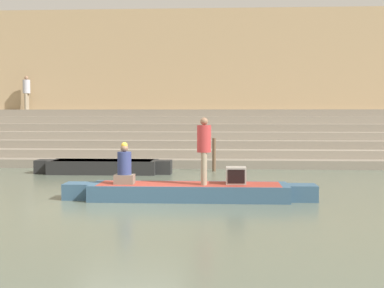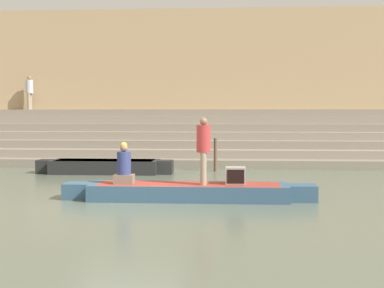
{
  "view_description": "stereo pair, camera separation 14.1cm",
  "coord_description": "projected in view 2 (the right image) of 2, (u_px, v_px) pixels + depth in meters",
  "views": [
    {
      "loc": [
        2.17,
        -12.16,
        2.08
      ],
      "look_at": [
        1.38,
        1.88,
        1.29
      ],
      "focal_mm": 50.0,
      "sensor_mm": 36.0,
      "label": 1
    },
    {
      "loc": [
        2.32,
        -12.15,
        2.08
      ],
      "look_at": [
        1.38,
        1.88,
        1.29
      ],
      "focal_mm": 50.0,
      "sensor_mm": 36.0,
      "label": 2
    }
  ],
  "objects": [
    {
      "name": "moored_boat_shore",
      "position": [
        105.0,
        166.0,
        18.7
      ],
      "size": [
        4.77,
        1.25,
        0.47
      ],
      "rotation": [
        0.0,
        0.0,
        -0.05
      ],
      "color": "black",
      "rests_on": "ground"
    },
    {
      "name": "person_on_steps",
      "position": [
        29.0,
        90.0,
        25.73
      ],
      "size": [
        0.35,
        0.35,
        1.61
      ],
      "rotation": [
        0.0,
        0.0,
        6.15
      ],
      "color": "gray",
      "rests_on": "ghat_steps"
    },
    {
      "name": "back_wall",
      "position": [
        181.0,
        85.0,
        26.22
      ],
      "size": [
        34.2,
        1.28,
        7.1
      ],
      "color": "tan",
      "rests_on": "ground"
    },
    {
      "name": "tv_set",
      "position": [
        236.0,
        175.0,
        12.94
      ],
      "size": [
        0.48,
        0.48,
        0.41
      ],
      "rotation": [
        0.0,
        0.0,
        -0.14
      ],
      "color": "#9E998E",
      "rests_on": "rowboat_main"
    },
    {
      "name": "person_rowing",
      "position": [
        124.0,
        167.0,
        12.93
      ],
      "size": [
        0.47,
        0.37,
        1.01
      ],
      "rotation": [
        0.0,
        0.0,
        -0.26
      ],
      "color": "#756656",
      "rests_on": "rowboat_main"
    },
    {
      "name": "mooring_post",
      "position": [
        215.0,
        155.0,
        19.35
      ],
      "size": [
        0.13,
        0.13,
        1.21
      ],
      "primitive_type": "cylinder",
      "color": "brown",
      "rests_on": "ground"
    },
    {
      "name": "person_standing",
      "position": [
        203.0,
        146.0,
        12.76
      ],
      "size": [
        0.34,
        0.34,
        1.61
      ],
      "rotation": [
        0.0,
        0.0,
        -0.21
      ],
      "color": "gray",
      "rests_on": "rowboat_main"
    },
    {
      "name": "ground_plane",
      "position": [
        127.0,
        204.0,
        12.37
      ],
      "size": [
        120.0,
        120.0,
        0.0
      ],
      "primitive_type": "plane",
      "color": "#566051"
    },
    {
      "name": "rowboat_main",
      "position": [
        189.0,
        191.0,
        12.95
      ],
      "size": [
        6.11,
        1.29,
        0.39
      ],
      "rotation": [
        0.0,
        0.0,
        -0.05
      ],
      "color": "#33516B",
      "rests_on": "ground"
    },
    {
      "name": "ghat_steps",
      "position": [
        176.0,
        142.0,
        23.79
      ],
      "size": [
        36.0,
        5.6,
        2.29
      ],
      "color": "gray",
      "rests_on": "ground"
    }
  ]
}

